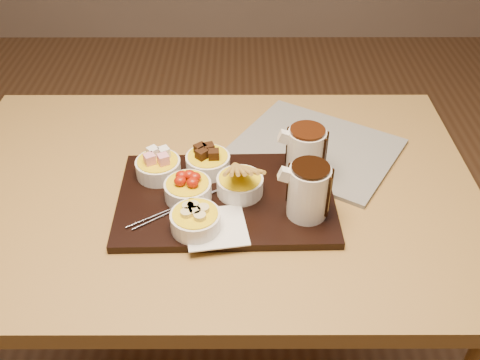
{
  "coord_description": "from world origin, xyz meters",
  "views": [
    {
      "loc": [
        0.07,
        -0.93,
        1.51
      ],
      "look_at": [
        0.07,
        -0.06,
        0.81
      ],
      "focal_mm": 40.0,
      "sensor_mm": 36.0,
      "label": 1
    }
  ],
  "objects_px": {
    "dining_table": "(212,216)",
    "pitcher_milk_chocolate": "(306,154)",
    "bowl_strawberries": "(188,191)",
    "pitcher_dark_chocolate": "(308,192)",
    "newspaper": "(316,148)",
    "serving_board": "(226,198)"
  },
  "relations": [
    {
      "from": "dining_table",
      "to": "newspaper",
      "type": "distance_m",
      "value": 0.3
    },
    {
      "from": "bowl_strawberries",
      "to": "pitcher_dark_chocolate",
      "type": "relative_size",
      "value": 0.88
    },
    {
      "from": "dining_table",
      "to": "newspaper",
      "type": "xyz_separation_m",
      "value": [
        0.25,
        0.13,
        0.1
      ]
    },
    {
      "from": "pitcher_dark_chocolate",
      "to": "pitcher_milk_chocolate",
      "type": "xyz_separation_m",
      "value": [
        0.01,
        0.13,
        0.0
      ]
    },
    {
      "from": "dining_table",
      "to": "bowl_strawberries",
      "type": "relative_size",
      "value": 12.0
    },
    {
      "from": "newspaper",
      "to": "pitcher_milk_chocolate",
      "type": "bearing_deg",
      "value": -77.43
    },
    {
      "from": "dining_table",
      "to": "bowl_strawberries",
      "type": "distance_m",
      "value": 0.16
    },
    {
      "from": "pitcher_dark_chocolate",
      "to": "newspaper",
      "type": "distance_m",
      "value": 0.26
    },
    {
      "from": "dining_table",
      "to": "pitcher_dark_chocolate",
      "type": "xyz_separation_m",
      "value": [
        0.2,
        -0.12,
        0.17
      ]
    },
    {
      "from": "serving_board",
      "to": "pitcher_milk_chocolate",
      "type": "relative_size",
      "value": 4.05
    },
    {
      "from": "serving_board",
      "to": "newspaper",
      "type": "bearing_deg",
      "value": 40.79
    },
    {
      "from": "dining_table",
      "to": "serving_board",
      "type": "xyz_separation_m",
      "value": [
        0.04,
        -0.06,
        0.11
      ]
    },
    {
      "from": "serving_board",
      "to": "newspaper",
      "type": "distance_m",
      "value": 0.29
    },
    {
      "from": "dining_table",
      "to": "serving_board",
      "type": "bearing_deg",
      "value": -58.74
    },
    {
      "from": "dining_table",
      "to": "serving_board",
      "type": "relative_size",
      "value": 2.61
    },
    {
      "from": "dining_table",
      "to": "pitcher_milk_chocolate",
      "type": "height_order",
      "value": "pitcher_milk_chocolate"
    },
    {
      "from": "pitcher_milk_chocolate",
      "to": "newspaper",
      "type": "relative_size",
      "value": 0.31
    },
    {
      "from": "serving_board",
      "to": "pitcher_dark_chocolate",
      "type": "xyz_separation_m",
      "value": [
        0.17,
        -0.06,
        0.07
      ]
    },
    {
      "from": "bowl_strawberries",
      "to": "pitcher_milk_chocolate",
      "type": "relative_size",
      "value": 0.88
    },
    {
      "from": "dining_table",
      "to": "pitcher_milk_chocolate",
      "type": "distance_m",
      "value": 0.27
    },
    {
      "from": "bowl_strawberries",
      "to": "newspaper",
      "type": "distance_m",
      "value": 0.36
    },
    {
      "from": "serving_board",
      "to": "bowl_strawberries",
      "type": "distance_m",
      "value": 0.08
    }
  ]
}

